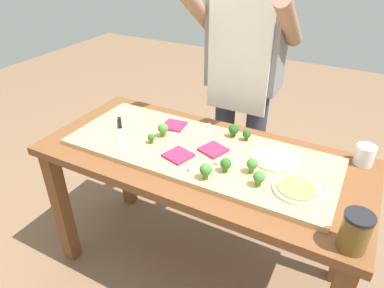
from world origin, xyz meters
TOP-DOWN VIEW (x-y plane):
  - ground_plane at (0.00, 0.00)m, footprint 8.00×8.00m
  - prep_table at (0.00, 0.00)m, footprint 1.52×0.68m
  - cutting_board at (-0.01, 0.00)m, footprint 1.25×0.48m
  - chefs_knife at (-0.45, -0.02)m, footprint 0.21×0.24m
  - pizza_whole_white_garlic at (0.32, 0.08)m, footprint 0.20×0.20m
  - pizza_whole_pesto_green at (0.46, -0.09)m, footprint 0.19×0.19m
  - pizza_slice_far_left at (0.05, 0.02)m, footprint 0.14×0.14m
  - pizza_slice_near_right at (-0.06, -0.10)m, footprint 0.13×0.13m
  - pizza_slice_center at (-0.22, 0.13)m, footprint 0.12×0.12m
  - broccoli_floret_back_right at (-0.23, -0.06)m, footprint 0.04×0.04m
  - broccoli_floret_back_mid at (0.12, -0.19)m, footprint 0.05×0.05m
  - broccoli_floret_front_mid at (0.08, 0.18)m, footprint 0.05×0.05m
  - broccoli_floret_front_left at (0.32, -0.13)m, footprint 0.05×0.05m
  - broccoli_floret_center_left at (0.17, -0.10)m, footprint 0.05×0.05m
  - broccoli_floret_back_left at (-0.22, 0.02)m, footprint 0.05×0.05m
  - broccoli_floret_front_right at (0.15, 0.18)m, footprint 0.04×0.04m
  - broccoli_floret_center_right at (0.26, -0.06)m, footprint 0.05×0.05m
  - cheese_crumble_a at (-0.06, 0.21)m, footprint 0.02×0.02m
  - cheese_crumble_b at (0.11, -0.07)m, footprint 0.02×0.02m
  - cheese_crumble_c at (0.04, -0.17)m, footprint 0.02×0.02m
  - flour_cup at (0.66, 0.27)m, footprint 0.08×0.08m
  - sauce_jar at (0.68, -0.27)m, footprint 0.09×0.09m
  - cook_center at (-0.02, 0.56)m, footprint 0.54×0.39m

SIDE VIEW (x-z plane):
  - ground_plane at x=0.00m, z-range 0.00..0.00m
  - prep_table at x=0.00m, z-range 0.27..1.04m
  - cutting_board at x=-0.01m, z-range 0.77..0.79m
  - chefs_knife at x=-0.45m, z-range 0.79..0.81m
  - pizza_slice_far_left at x=0.05m, z-range 0.79..0.81m
  - pizza_slice_near_right at x=-0.06m, z-range 0.79..0.81m
  - pizza_slice_center at x=-0.22m, z-range 0.79..0.81m
  - pizza_whole_white_garlic at x=0.32m, z-range 0.79..0.81m
  - pizza_whole_pesto_green at x=0.46m, z-range 0.79..0.81m
  - cheese_crumble_a at x=-0.06m, z-range 0.79..0.81m
  - cheese_crumble_c at x=0.04m, z-range 0.79..0.81m
  - cheese_crumble_b at x=0.11m, z-range 0.79..0.81m
  - flour_cup at x=0.66m, z-range 0.77..0.85m
  - broccoli_floret_back_right at x=-0.23m, z-range 0.80..0.85m
  - broccoli_floret_front_right at x=0.15m, z-range 0.80..0.86m
  - broccoli_floret_front_mid at x=0.08m, z-range 0.80..0.86m
  - broccoli_floret_center_left at x=0.17m, z-range 0.80..0.86m
  - broccoli_floret_front_left at x=0.32m, z-range 0.80..0.87m
  - broccoli_floret_back_left at x=-0.22m, z-range 0.80..0.87m
  - broccoli_floret_center_right at x=0.26m, z-range 0.80..0.87m
  - broccoli_floret_back_mid at x=0.12m, z-range 0.80..0.87m
  - sauce_jar at x=0.68m, z-range 0.77..0.91m
  - cook_center at x=-0.02m, z-range 0.16..1.83m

